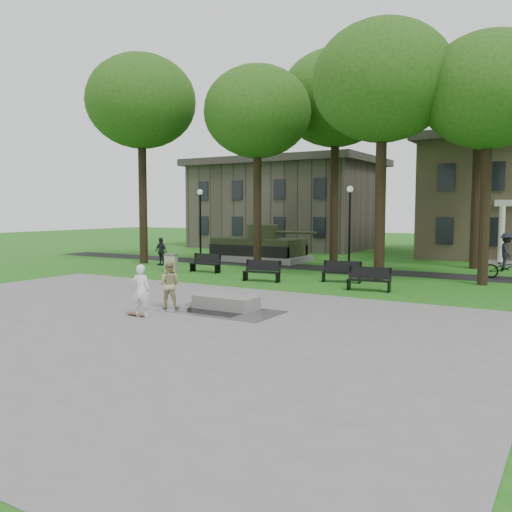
{
  "coord_description": "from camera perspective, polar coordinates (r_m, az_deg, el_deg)",
  "views": [
    {
      "loc": [
        11.73,
        -16.68,
        3.45
      ],
      "look_at": [
        -0.33,
        3.39,
        1.4
      ],
      "focal_mm": 38.0,
      "sensor_mm": 36.0,
      "label": 1
    }
  ],
  "objects": [
    {
      "name": "ground",
      "position": [
        20.68,
        -4.08,
        -4.61
      ],
      "size": [
        120.0,
        120.0,
        0.0
      ],
      "primitive_type": "plane",
      "color": "#1E5C15",
      "rests_on": "ground"
    },
    {
      "name": "plaza",
      "position": [
        16.91,
        -13.93,
        -6.88
      ],
      "size": [
        22.0,
        16.0,
        0.02
      ],
      "primitive_type": "cube",
      "color": "gray",
      "rests_on": "ground"
    },
    {
      "name": "footpath",
      "position": [
        31.18,
        8.69,
        -1.4
      ],
      "size": [
        44.0,
        2.6,
        0.01
      ],
      "primitive_type": "cube",
      "color": "black",
      "rests_on": "ground"
    },
    {
      "name": "building_left",
      "position": [
        48.8,
        3.23,
        5.17
      ],
      "size": [
        15.0,
        10.0,
        7.2
      ],
      "primitive_type": "cube",
      "color": "#4C443D",
      "rests_on": "ground"
    },
    {
      "name": "tree_0",
      "position": [
        35.58,
        -11.99,
        15.55
      ],
      "size": [
        6.8,
        6.8,
        12.97
      ],
      "color": "black",
      "rests_on": "ground"
    },
    {
      "name": "tree_1",
      "position": [
        32.13,
        0.15,
        14.87
      ],
      "size": [
        6.2,
        6.2,
        11.63
      ],
      "color": "black",
      "rests_on": "ground"
    },
    {
      "name": "tree_2",
      "position": [
        27.13,
        13.19,
        17.36
      ],
      "size": [
        6.6,
        6.6,
        12.16
      ],
      "color": "black",
      "rests_on": "ground"
    },
    {
      "name": "tree_3",
      "position": [
        26.94,
        23.34,
        15.62
      ],
      "size": [
        6.0,
        6.0,
        11.19
      ],
      "color": "black",
      "rests_on": "ground"
    },
    {
      "name": "tree_4",
      "position": [
        36.12,
        8.37,
        16.03
      ],
      "size": [
        7.2,
        7.2,
        13.5
      ],
      "color": "black",
      "rests_on": "ground"
    },
    {
      "name": "tree_5",
      "position": [
        34.16,
        22.46,
        15.12
      ],
      "size": [
        6.4,
        6.4,
        12.44
      ],
      "color": "black",
      "rests_on": "ground"
    },
    {
      "name": "lamp_left",
      "position": [
        36.23,
        -5.89,
        3.94
      ],
      "size": [
        0.36,
        0.36,
        4.73
      ],
      "color": "black",
      "rests_on": "ground"
    },
    {
      "name": "lamp_mid",
      "position": [
        31.09,
        9.82,
        3.72
      ],
      "size": [
        0.36,
        0.36,
        4.73
      ],
      "color": "black",
      "rests_on": "ground"
    },
    {
      "name": "tank_monument",
      "position": [
        35.76,
        0.33,
        0.84
      ],
      "size": [
        7.45,
        3.4,
        2.4
      ],
      "color": "gray",
      "rests_on": "ground"
    },
    {
      "name": "puddle",
      "position": [
        18.26,
        -4.51,
        -5.84
      ],
      "size": [
        2.2,
        1.2,
        0.0
      ],
      "primitive_type": "cube",
      "color": "black",
      "rests_on": "plaza"
    },
    {
      "name": "concrete_block",
      "position": [
        18.67,
        -3.18,
        -4.89
      ],
      "size": [
        2.21,
        1.02,
        0.45
      ],
      "primitive_type": "cube",
      "rotation": [
        0.0,
        0.0,
        0.01
      ],
      "color": "gray",
      "rests_on": "plaza"
    },
    {
      "name": "skateboard",
      "position": [
        17.9,
        -12.63,
        -6.05
      ],
      "size": [
        0.79,
        0.27,
        0.07
      ],
      "primitive_type": "cube",
      "rotation": [
        0.0,
        0.0,
        -0.09
      ],
      "color": "brown",
      "rests_on": "plaza"
    },
    {
      "name": "skateboarder",
      "position": [
        17.61,
        -12.0,
        -3.57
      ],
      "size": [
        0.7,
        0.55,
        1.68
      ],
      "primitive_type": "imported",
      "rotation": [
        0.0,
        0.0,
        3.42
      ],
      "color": "white",
      "rests_on": "plaza"
    },
    {
      "name": "friend_watching",
      "position": [
        18.89,
        -9.17,
        -2.99
      ],
      "size": [
        0.99,
        0.91,
        1.65
      ],
      "primitive_type": "imported",
      "rotation": [
        0.0,
        0.0,
        3.59
      ],
      "color": "tan",
      "rests_on": "plaza"
    },
    {
      "name": "pedestrian_walker",
      "position": [
        33.54,
        -9.98,
        0.48
      ],
      "size": [
        1.06,
        0.58,
        1.7
      ],
      "primitive_type": "imported",
      "rotation": [
        0.0,
        0.0,
        -0.17
      ],
      "color": "black",
      "rests_on": "ground"
    },
    {
      "name": "cyclist",
      "position": [
        29.37,
        24.85,
        -0.37
      ],
      "size": [
        2.23,
        1.34,
        2.29
      ],
      "rotation": [
        0.0,
        0.0,
        1.88
      ],
      "color": "black",
      "rests_on": "ground"
    },
    {
      "name": "park_bench_0",
      "position": [
        29.6,
        -5.29,
        -0.69
      ],
      "size": [
        1.81,
        0.57,
        1.0
      ],
      "rotation": [
        0.0,
        0.0,
        -0.03
      ],
      "color": "black",
      "rests_on": "ground"
    },
    {
      "name": "park_bench_1",
      "position": [
        25.74,
        0.68,
        -1.53
      ],
      "size": [
        1.84,
        0.71,
        1.0
      ],
      "rotation": [
        0.0,
        0.0,
        0.1
      ],
      "color": "black",
      "rests_on": "ground"
    },
    {
      "name": "park_bench_2",
      "position": [
        25.73,
        9.07,
        -1.59
      ],
      "size": [
        1.85,
        0.85,
        1.0
      ],
      "rotation": [
        0.0,
        0.0,
        0.18
      ],
      "color": "black",
      "rests_on": "ground"
    },
    {
      "name": "park_bench_3",
      "position": [
        23.27,
        11.86,
        -2.33
      ],
      "size": [
        1.84,
        0.73,
        1.0
      ],
      "rotation": [
        0.0,
        0.0,
        0.12
      ],
      "color": "black",
      "rests_on": "ground"
    },
    {
      "name": "trash_bin",
      "position": [
        30.28,
        -8.93,
        -0.68
      ],
      "size": [
        0.87,
        0.87,
        0.96
      ],
      "rotation": [
        0.0,
        0.0,
        0.4
      ],
      "color": "#B9AE98",
      "rests_on": "ground"
    }
  ]
}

